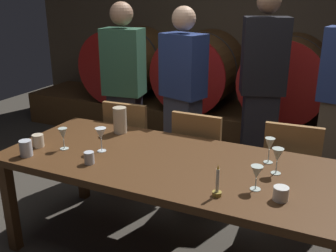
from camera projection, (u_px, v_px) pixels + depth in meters
The scene contains 24 objects.
ground_plane at pixel (161, 238), 2.93m from camera, with size 8.34×8.34×0.00m, color #3F3A33.
back_wall at pixel (256, 27), 4.79m from camera, with size 6.42×0.24×2.70m, color brown.
barrel_shelf at pixel (238, 127), 4.70m from camera, with size 5.78×0.90×0.42m, color brown.
wine_barrel_far_left at pixel (128, 63), 5.08m from camera, with size 0.91×0.93×0.91m.
wine_barrel_center_left at pixel (200, 70), 4.68m from camera, with size 0.91×0.93×0.91m.
wine_barrel_center_right at pixel (287, 77), 4.27m from camera, with size 0.91×0.93×0.91m.
dining_table at pixel (172, 170), 2.53m from camera, with size 2.28×0.94×0.73m.
chair_left at pixel (131, 143), 3.45m from camera, with size 0.42×0.42×0.88m.
chair_center at pixel (200, 156), 3.16m from camera, with size 0.40×0.40×0.88m.
chair_right at pixel (291, 170), 2.93m from camera, with size 0.42×0.42×0.88m.
guest_far_left at pixel (124, 89), 3.79m from camera, with size 0.41×0.29×1.68m.
guest_center_left at pixel (183, 98), 3.52m from camera, with size 0.43×0.34×1.65m.
guest_center_right at pixel (262, 92), 3.44m from camera, with size 0.44×0.36×1.79m.
candle_center at pixel (217, 188), 2.06m from camera, with size 0.05×0.05×0.18m.
pitcher at pixel (120, 120), 2.97m from camera, with size 0.10×0.10×0.20m.
wine_glass_far_left at pixel (63, 135), 2.66m from camera, with size 0.06×0.06×0.15m.
wine_glass_left at pixel (101, 134), 2.61m from camera, with size 0.08×0.08×0.17m.
wine_glass_center at pixel (270, 145), 2.44m from camera, with size 0.06×0.06×0.17m.
wine_glass_right at pixel (257, 173), 2.11m from camera, with size 0.07×0.07×0.14m.
wine_glass_far_right at pixel (277, 156), 2.29m from camera, with size 0.07×0.07×0.16m.
cup_far_left at pixel (38, 141), 2.72m from camera, with size 0.08×0.08×0.09m, color beige.
cup_center_left at pixel (26, 148), 2.56m from camera, with size 0.08×0.08×0.11m, color silver.
cup_center_right at pixel (89, 158), 2.45m from camera, with size 0.06×0.06×0.08m, color silver.
cup_far_right at pixel (281, 194), 2.02m from camera, with size 0.08×0.08×0.08m, color white.
Camera 1 is at (1.09, -2.23, 1.77)m, focal length 41.36 mm.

